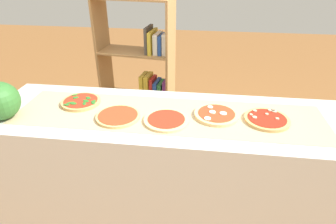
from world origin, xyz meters
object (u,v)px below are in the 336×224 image
Objects in this scene: pizza_mozzarella_3 at (216,114)px; pizza_mushroom_4 at (267,119)px; pizza_plain_2 at (166,120)px; pizza_plain_1 at (118,116)px; watermelon at (0,101)px; pizza_spinach_0 at (81,102)px; bookshelf at (146,83)px.

pizza_mushroom_4 is (0.31, -0.01, -0.00)m from pizza_mozzarella_3.
pizza_plain_2 is at bearing -171.83° from pizza_mushroom_4.
pizza_plain_1 is 0.92m from pizza_mushroom_4.
pizza_mushroom_4 is at bearing 8.17° from pizza_plain_2.
pizza_mozzarella_3 is 1.02× the size of pizza_mushroom_4.
pizza_mushroom_4 is 1.63m from watermelon.
pizza_mozzarella_3 is 1.19× the size of watermelon.
pizza_mozzarella_3 is (0.92, -0.06, -0.00)m from pizza_spinach_0.
watermelon is 1.38m from bookshelf.
pizza_plain_1 is 0.62m from pizza_mozzarella_3.
pizza_plain_2 is at bearing -0.93° from pizza_plain_1.
pizza_plain_2 is at bearing -14.72° from pizza_spinach_0.
pizza_mushroom_4 reaches higher than pizza_plain_1.
watermelon is at bearing -119.65° from bookshelf.
pizza_mushroom_4 is (0.61, 0.09, 0.00)m from pizza_plain_2.
pizza_plain_1 is 1.00× the size of pizza_mushroom_4.
watermelon is (-0.40, -0.24, 0.10)m from pizza_spinach_0.
pizza_spinach_0 is at bearing 176.59° from pizza_mushroom_4.
watermelon is at bearing -172.78° from pizza_plain_1.
pizza_spinach_0 is 0.63m from pizza_plain_2.
pizza_plain_1 is 1.10m from bookshelf.
pizza_spinach_0 is at bearing -105.96° from bookshelf.
pizza_spinach_0 is 0.34m from pizza_plain_1.
pizza_plain_1 is 0.98× the size of pizza_mozzarella_3.
pizza_mozzarella_3 is at bearing 18.47° from pizza_plain_2.
bookshelf is at bearing 74.04° from pizza_spinach_0.
bookshelf is (-0.04, 1.07, -0.24)m from pizza_plain_1.
bookshelf is at bearing 123.85° from pizza_mozzarella_3.
pizza_plain_1 reaches higher than pizza_plain_2.
watermelon is (-1.31, -0.19, 0.11)m from pizza_mozzarella_3.
pizza_plain_1 is at bearing -174.84° from pizza_mushroom_4.
pizza_mozzarella_3 is 0.31m from pizza_mushroom_4.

